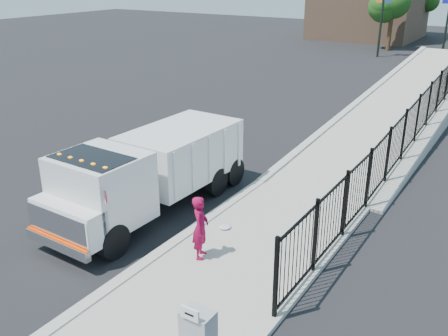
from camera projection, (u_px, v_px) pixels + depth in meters
The scene contains 12 objects.
ground at pixel (191, 234), 13.59m from camera, with size 120.00×120.00×0.00m, color black.
sidewalk at pixel (208, 293), 11.04m from camera, with size 3.55×12.00×0.12m, color #9E998E.
curb at pixel (142, 266), 11.99m from camera, with size 0.30×12.00×0.16m, color #ADAAA3.
ramp at pixel (411, 113), 25.09m from camera, with size 3.95×24.00×1.70m, color #9E998E.
iron_fence at pixel (427, 118), 20.91m from camera, with size 0.10×28.00×1.80m, color black.
truck at pixel (147, 170), 14.36m from camera, with size 2.45×7.01×2.38m.
worker at pixel (200, 227), 12.03m from camera, with size 0.59×0.39×1.62m, color maroon.
arrow_sign at pixel (190, 314), 8.16m from camera, with size 0.35×0.04×0.22m, color white.
debris at pixel (225, 227), 13.66m from camera, with size 0.34×0.34×0.09m, color silver.
light_pole_0 at pixel (387, 1), 39.23m from camera, with size 3.77×0.22×8.00m.
light_pole_1 at pixel (446, 2), 38.29m from camera, with size 3.78×0.22×8.00m.
tree_0 at pixel (393, 4), 42.69m from camera, with size 3.04×3.04×5.52m.
Camera 1 is at (7.14, -9.61, 6.73)m, focal length 40.00 mm.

